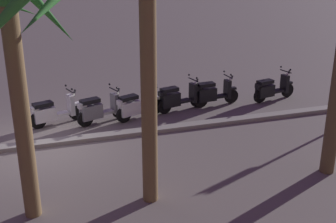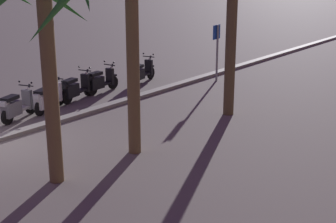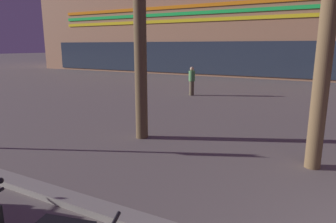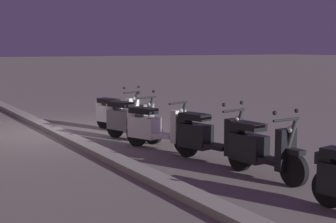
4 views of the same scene
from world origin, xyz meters
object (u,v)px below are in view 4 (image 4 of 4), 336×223
(scooter_black_tail_end, at_px, (259,149))
(scooter_black_mid_front, at_px, (206,137))
(scooter_white_lead_nearest, at_px, (154,128))
(scooter_grey_mid_rear, at_px, (129,120))
(scooter_white_second_in_line, at_px, (116,113))

(scooter_black_tail_end, height_order, scooter_black_mid_front, same)
(scooter_black_tail_end, distance_m, scooter_white_lead_nearest, 2.91)
(scooter_black_mid_front, xyz_separation_m, scooter_grey_mid_rear, (2.74, 0.32, -0.00))
(scooter_grey_mid_rear, bearing_deg, scooter_black_mid_front, -173.39)
(scooter_grey_mid_rear, distance_m, scooter_white_second_in_line, 1.42)
(scooter_black_tail_end, height_order, scooter_white_lead_nearest, scooter_black_tail_end)
(scooter_black_tail_end, relative_size, scooter_black_mid_front, 0.96)
(scooter_white_lead_nearest, height_order, scooter_grey_mid_rear, scooter_grey_mid_rear)
(scooter_black_mid_front, bearing_deg, scooter_white_lead_nearest, 11.63)
(scooter_white_lead_nearest, bearing_deg, scooter_white_second_in_line, -6.12)
(scooter_grey_mid_rear, xyz_separation_m, scooter_white_second_in_line, (1.39, -0.29, -0.02))
(scooter_black_mid_front, distance_m, scooter_white_second_in_line, 4.13)
(scooter_black_tail_end, xyz_separation_m, scooter_black_mid_front, (1.38, 0.13, 0.00))
(scooter_black_tail_end, distance_m, scooter_white_second_in_line, 5.51)
(scooter_grey_mid_rear, bearing_deg, scooter_white_lead_nearest, -179.60)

